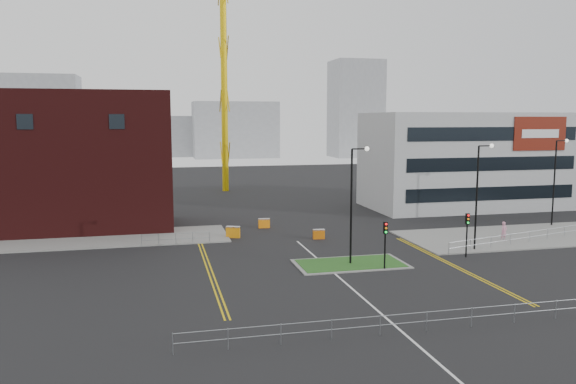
# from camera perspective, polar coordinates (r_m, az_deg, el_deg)

# --- Properties ---
(ground) EXTENTS (200.00, 200.00, 0.00)m
(ground) POSITION_cam_1_polar(r_m,az_deg,el_deg) (36.48, 7.62, -10.63)
(ground) COLOR black
(ground) RESTS_ON ground
(pavement_left) EXTENTS (28.00, 8.00, 0.12)m
(pavement_left) POSITION_cam_1_polar(r_m,az_deg,el_deg) (56.00, -20.73, -4.58)
(pavement_left) COLOR slate
(pavement_left) RESTS_ON ground
(pavement_right) EXTENTS (24.00, 10.00, 0.12)m
(pavement_right) POSITION_cam_1_polar(r_m,az_deg,el_deg) (58.87, 23.02, -4.12)
(pavement_right) COLOR slate
(pavement_right) RESTS_ON ground
(island_kerb) EXTENTS (8.60, 4.60, 0.08)m
(island_kerb) POSITION_cam_1_polar(r_m,az_deg,el_deg) (44.33, 6.35, -7.27)
(island_kerb) COLOR slate
(island_kerb) RESTS_ON ground
(grass_island) EXTENTS (8.00, 4.00, 0.12)m
(grass_island) POSITION_cam_1_polar(r_m,az_deg,el_deg) (44.33, 6.35, -7.25)
(grass_island) COLOR #1D4A18
(grass_island) RESTS_ON ground
(brick_building) EXTENTS (24.20, 10.07, 14.24)m
(brick_building) POSITION_cam_1_polar(r_m,az_deg,el_deg) (61.41, -23.06, 2.73)
(brick_building) COLOR #3F0F0F
(brick_building) RESTS_ON ground
(office_block) EXTENTS (25.00, 12.20, 12.00)m
(office_block) POSITION_cam_1_polar(r_m,az_deg,el_deg) (75.16, 17.64, 3.10)
(office_block) COLOR #AAADAF
(office_block) RESTS_ON ground
(tower_crane) EXTENTS (52.37, 10.16, 38.99)m
(tower_crane) POSITION_cam_1_polar(r_m,az_deg,el_deg) (89.22, -2.75, 17.53)
(tower_crane) COLOR #E4B90D
(tower_crane) RESTS_ON ground
(streetlamp_island) EXTENTS (1.46, 0.36, 9.18)m
(streetlamp_island) POSITION_cam_1_polar(r_m,az_deg,el_deg) (43.35, 6.73, -0.37)
(streetlamp_island) COLOR black
(streetlamp_island) RESTS_ON ground
(streetlamp_right_near) EXTENTS (1.46, 0.36, 9.18)m
(streetlamp_right_near) POSITION_cam_1_polar(r_m,az_deg,el_deg) (50.42, 18.86, 0.38)
(streetlamp_right_near) COLOR black
(streetlamp_right_near) RESTS_ON ground
(streetlamp_right_far) EXTENTS (1.46, 0.36, 9.18)m
(streetlamp_right_far) POSITION_cam_1_polar(r_m,az_deg,el_deg) (65.03, 25.61, 1.56)
(streetlamp_right_far) COLOR black
(streetlamp_right_far) RESTS_ON ground
(traffic_light_island) EXTENTS (0.28, 0.33, 3.65)m
(traffic_light_island) POSITION_cam_1_polar(r_m,az_deg,el_deg) (42.64, 9.86, -4.45)
(traffic_light_island) COLOR black
(traffic_light_island) RESTS_ON ground
(traffic_light_right) EXTENTS (0.28, 0.33, 3.65)m
(traffic_light_right) POSITION_cam_1_polar(r_m,az_deg,el_deg) (47.99, 17.75, -3.36)
(traffic_light_right) COLOR black
(traffic_light_right) RESTS_ON ground
(railing_front) EXTENTS (24.05, 0.05, 1.10)m
(railing_front) POSITION_cam_1_polar(r_m,az_deg,el_deg) (31.01, 11.68, -12.51)
(railing_front) COLOR gray
(railing_front) RESTS_ON ground
(railing_left) EXTENTS (6.05, 0.05, 1.10)m
(railing_left) POSITION_cam_1_polar(r_m,az_deg,el_deg) (51.47, -11.33, -4.50)
(railing_left) COLOR gray
(railing_left) RESTS_ON ground
(railing_right) EXTENTS (19.05, 5.05, 1.10)m
(railing_right) POSITION_cam_1_polar(r_m,az_deg,el_deg) (55.88, 23.32, -3.98)
(railing_right) COLOR gray
(railing_right) RESTS_ON ground
(centre_line) EXTENTS (0.15, 30.00, 0.01)m
(centre_line) POSITION_cam_1_polar(r_m,az_deg,el_deg) (38.26, 6.54, -9.74)
(centre_line) COLOR silver
(centre_line) RESTS_ON ground
(yellow_left_a) EXTENTS (0.12, 24.00, 0.01)m
(yellow_left_a) POSITION_cam_1_polar(r_m,az_deg,el_deg) (43.97, -8.31, -7.48)
(yellow_left_a) COLOR gold
(yellow_left_a) RESTS_ON ground
(yellow_left_b) EXTENTS (0.12, 24.00, 0.01)m
(yellow_left_b) POSITION_cam_1_polar(r_m,az_deg,el_deg) (44.00, -7.91, -7.46)
(yellow_left_b) COLOR gold
(yellow_left_b) RESTS_ON ground
(yellow_right_a) EXTENTS (0.12, 20.00, 0.01)m
(yellow_right_a) POSITION_cam_1_polar(r_m,az_deg,el_deg) (45.64, 16.19, -7.15)
(yellow_right_a) COLOR gold
(yellow_right_a) RESTS_ON ground
(yellow_right_b) EXTENTS (0.12, 20.00, 0.01)m
(yellow_right_b) POSITION_cam_1_polar(r_m,az_deg,el_deg) (45.78, 16.52, -7.11)
(yellow_right_b) COLOR gold
(yellow_right_b) RESTS_ON ground
(skyline_a) EXTENTS (18.00, 12.00, 22.00)m
(skyline_a) POSITION_cam_1_polar(r_m,az_deg,el_deg) (154.81, -23.66, 6.76)
(skyline_a) COLOR gray
(skyline_a) RESTS_ON ground
(skyline_b) EXTENTS (24.00, 12.00, 16.00)m
(skyline_b) POSITION_cam_1_polar(r_m,az_deg,el_deg) (163.93, -5.40, 6.31)
(skyline_b) COLOR gray
(skyline_b) RESTS_ON ground
(skyline_c) EXTENTS (14.00, 12.00, 28.00)m
(skyline_c) POSITION_cam_1_polar(r_m,az_deg,el_deg) (167.55, 6.89, 8.36)
(skyline_c) COLOR gray
(skyline_c) RESTS_ON ground
(skyline_d) EXTENTS (30.00, 12.00, 12.00)m
(skyline_d) POSITION_cam_1_polar(r_m,az_deg,el_deg) (172.49, -11.81, 5.58)
(skyline_d) COLOR gray
(skyline_d) RESTS_ON ground
(pedestrian) EXTENTS (0.73, 0.55, 1.81)m
(pedestrian) POSITION_cam_1_polar(r_m,az_deg,el_deg) (55.84, 21.09, -3.75)
(pedestrian) COLOR pink
(pedestrian) RESTS_ON ground
(barrier_left) EXTENTS (1.37, 0.88, 1.10)m
(barrier_left) POSITION_cam_1_polar(r_m,az_deg,el_deg) (53.85, -5.61, -4.01)
(barrier_left) COLOR orange
(barrier_left) RESTS_ON ground
(barrier_mid) EXTENTS (1.19, 0.45, 0.99)m
(barrier_mid) POSITION_cam_1_polar(r_m,az_deg,el_deg) (58.36, -2.45, -3.15)
(barrier_mid) COLOR orange
(barrier_mid) RESTS_ON ground
(barrier_right) EXTENTS (1.12, 0.43, 0.92)m
(barrier_right) POSITION_cam_1_polar(r_m,az_deg,el_deg) (53.14, 3.15, -4.25)
(barrier_right) COLOR #CF630B
(barrier_right) RESTS_ON ground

